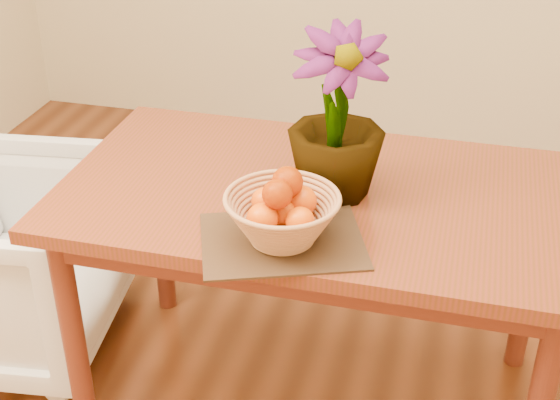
% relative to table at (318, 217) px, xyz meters
% --- Properties ---
extents(table, '(1.40, 0.80, 0.75)m').
position_rel_table_xyz_m(table, '(0.00, 0.00, 0.00)').
color(table, maroon).
rests_on(table, floor).
extents(placemat, '(0.47, 0.41, 0.01)m').
position_rel_table_xyz_m(placemat, '(-0.03, -0.28, 0.09)').
color(placemat, '#3E2916').
rests_on(placemat, table).
extents(wicker_basket, '(0.28, 0.28, 0.11)m').
position_rel_table_xyz_m(wicker_basket, '(-0.03, -0.28, 0.15)').
color(wicker_basket, tan).
rests_on(wicker_basket, placemat).
extents(orange_pile, '(0.17, 0.18, 0.13)m').
position_rel_table_xyz_m(orange_pile, '(-0.03, -0.28, 0.21)').
color(orange_pile, '#FE6004').
rests_on(orange_pile, wicker_basket).
extents(potted_plant, '(0.31, 0.31, 0.45)m').
position_rel_table_xyz_m(potted_plant, '(0.04, -0.01, 0.31)').
color(potted_plant, '#204A15').
rests_on(potted_plant, table).
extents(armchair, '(0.73, 0.76, 0.71)m').
position_rel_table_xyz_m(armchair, '(-1.05, 0.01, -0.31)').
color(armchair, gray).
rests_on(armchair, floor).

